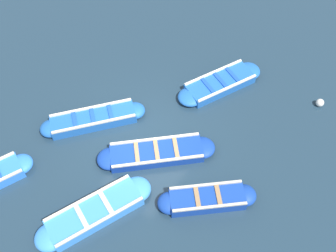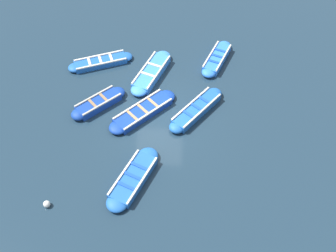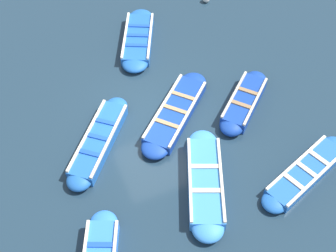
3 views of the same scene
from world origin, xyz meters
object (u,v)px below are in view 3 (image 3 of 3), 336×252
Objects in this scene: boat_broadside at (205,182)px; boat_drifting at (306,173)px; boat_outer_left at (99,141)px; boat_bow_out at (138,39)px; boat_centre at (175,113)px; boat_near_quay at (244,102)px.

boat_drifting is (2.87, -0.81, -0.04)m from boat_broadside.
boat_broadside is 2.99m from boat_drifting.
boat_outer_left is 0.93× the size of boat_bow_out.
boat_broadside is 6.67m from boat_bow_out.
boat_broadside is 1.10× the size of boat_centre.
boat_near_quay reaches higher than boat_bow_out.
boat_broadside reaches higher than boat_outer_left.
boat_near_quay is (-0.35, 3.14, 0.04)m from boat_drifting.
boat_bow_out is at bearing 116.14° from boat_near_quay.
boat_centre is at bearing 84.66° from boat_broadside.
boat_bow_out is (-2.13, 4.33, -0.02)m from boat_near_quay.
boat_near_quay is at bearing -11.37° from boat_centre.
boat_bow_out is at bearing 87.95° from boat_centre.
boat_drifting is at bearing -53.97° from boat_centre.
boat_broadside is 3.53m from boat_outer_left.
boat_near_quay is 0.83× the size of boat_outer_left.
boat_drifting is 1.09× the size of boat_outer_left.
boat_near_quay is 4.83m from boat_bow_out.
boat_bow_out is (-2.47, 7.47, 0.02)m from boat_drifting.
boat_near_quay is 0.77× the size of boat_bow_out.
boat_bow_out is at bearing 108.32° from boat_drifting.
boat_centre is at bearing 168.63° from boat_near_quay.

